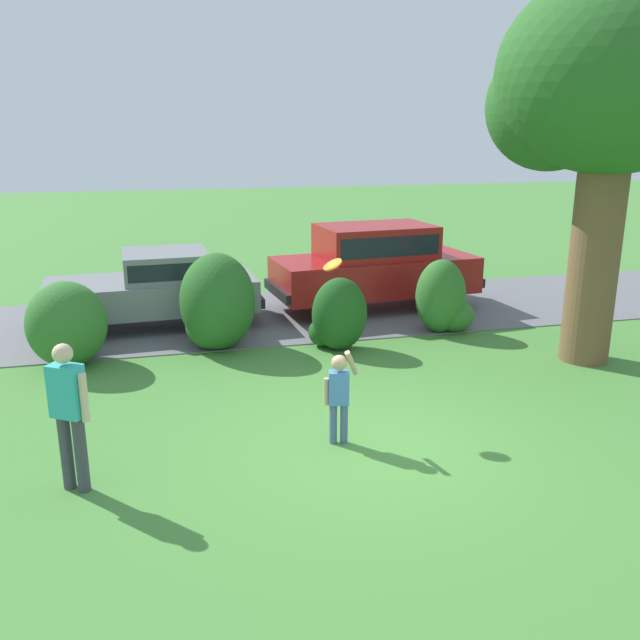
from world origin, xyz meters
TOP-DOWN VIEW (x-y plane):
  - ground_plane at (0.00, 0.00)m, footprint 80.00×80.00m
  - driveway_strip at (0.00, 6.53)m, footprint 28.00×4.40m
  - oak_tree_large at (4.68, 2.48)m, footprint 3.97×3.89m
  - shrub_near_tree at (-4.23, 4.23)m, footprint 1.34×1.40m
  - shrub_centre_left at (-1.63, 4.55)m, footprint 1.39×1.54m
  - shrub_centre at (0.52, 3.96)m, footprint 1.04×0.99m
  - shrub_centre_right at (2.88, 4.51)m, footprint 1.20×0.94m
  - parked_sedan at (-2.70, 6.35)m, footprint 4.48×2.26m
  - parked_suv at (2.10, 6.55)m, footprint 4.85×2.42m
  - child_thrower at (-0.49, 0.21)m, footprint 0.47×0.23m
  - frisbee at (-0.32, 1.20)m, footprint 0.27×0.28m
  - adult_onlooker at (-3.69, -0.20)m, footprint 0.46×0.38m

SIDE VIEW (x-z plane):
  - ground_plane at x=0.00m, z-range 0.00..0.00m
  - driveway_strip at x=0.00m, z-range 0.00..0.02m
  - shrub_centre at x=0.52m, z-range -0.06..1.31m
  - shrub_centre_right at x=2.88m, z-range -0.09..1.40m
  - child_thrower at x=-0.49m, z-range 0.07..1.36m
  - shrub_near_tree at x=-4.23m, z-range 0.00..1.48m
  - shrub_centre_left at x=-1.63m, z-range -0.08..1.71m
  - parked_sedan at x=-2.70m, z-range 0.07..1.63m
  - adult_onlooker at x=-3.69m, z-range 0.11..1.85m
  - parked_suv at x=2.10m, z-range 0.12..2.04m
  - frisbee at x=-0.32m, z-range 2.08..2.26m
  - oak_tree_large at x=4.68m, z-range 1.36..7.79m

